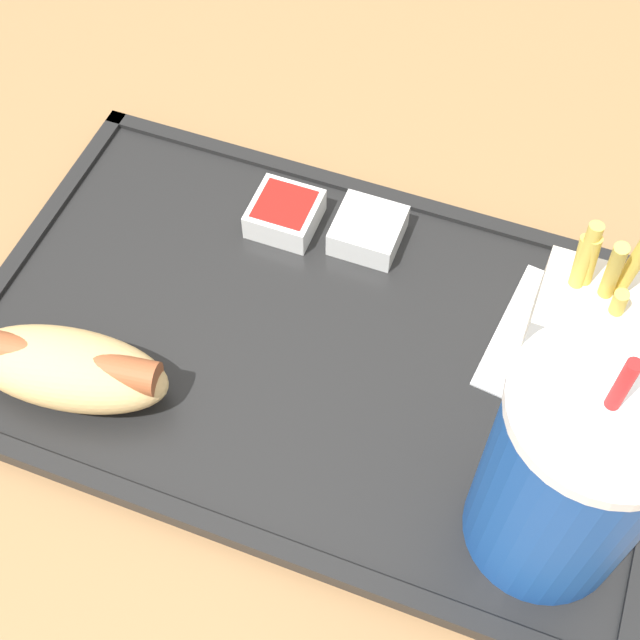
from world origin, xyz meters
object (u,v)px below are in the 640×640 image
object	(u,v)px
hot_dog_far	(68,368)
sauce_cup_mayo	(368,230)
sauce_cup_ketchup	(285,213)
fries_carton	(593,324)
soda_cup	(571,475)

from	to	relation	value
hot_dog_far	sauce_cup_mayo	world-z (taller)	hot_dog_far
sauce_cup_mayo	sauce_cup_ketchup	xyz separation A→B (m)	(0.06, 0.01, 0.00)
fries_carton	sauce_cup_ketchup	xyz separation A→B (m)	(0.22, -0.03, -0.02)
soda_cup	sauce_cup_ketchup	world-z (taller)	soda_cup
soda_cup	sauce_cup_mayo	xyz separation A→B (m)	(0.16, -0.17, -0.07)
sauce_cup_ketchup	soda_cup	bearing A→B (deg)	144.41
fries_carton	sauce_cup_mayo	bearing A→B (deg)	-14.07
fries_carton	soda_cup	bearing A→B (deg)	91.13
hot_dog_far	fries_carton	bearing A→B (deg)	-154.99
sauce_cup_ketchup	fries_carton	bearing A→B (deg)	171.34
hot_dog_far	fries_carton	world-z (taller)	fries_carton
fries_carton	sauce_cup_ketchup	bearing A→B (deg)	-8.66
soda_cup	fries_carton	xyz separation A→B (m)	(0.00, -0.13, -0.04)
soda_cup	sauce_cup_mayo	bearing A→B (deg)	-45.60
soda_cup	hot_dog_far	distance (m)	0.31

